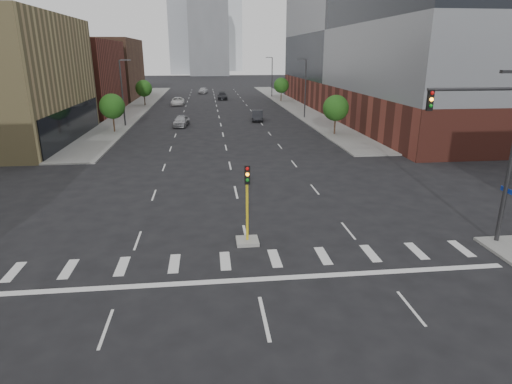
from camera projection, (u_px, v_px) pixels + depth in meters
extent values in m
plane|color=black|center=(272.00, 352.00, 14.79)|extent=(400.00, 400.00, 0.00)
cube|color=gray|center=(139.00, 106.00, 83.08)|extent=(5.00, 92.00, 0.15)
cube|color=gray|center=(291.00, 104.00, 86.32)|extent=(5.00, 92.00, 0.15)
cube|color=brown|center=(54.00, 77.00, 72.35)|extent=(20.00, 22.00, 12.00)
cube|color=brown|center=(92.00, 69.00, 96.76)|extent=(20.00, 24.00, 13.00)
cube|color=brown|center=(389.00, 98.00, 73.90)|extent=(24.00, 70.00, 5.00)
cube|color=slate|center=(396.00, 30.00, 70.51)|extent=(24.00, 70.00, 17.00)
cube|color=#B2B7BC|center=(191.00, 0.00, 211.05)|extent=(22.00, 22.00, 70.00)
cube|color=slate|center=(208.00, 26.00, 197.02)|extent=(18.00, 18.00, 44.00)
cube|color=#999993|center=(247.00, 241.00, 23.26)|extent=(1.20, 1.20, 0.20)
cylinder|color=gold|center=(247.00, 212.00, 22.74)|extent=(0.14, 0.14, 3.20)
cube|color=black|center=(247.00, 175.00, 21.92)|extent=(0.28, 0.18, 1.00)
sphere|color=red|center=(247.00, 169.00, 21.72)|extent=(0.18, 0.18, 0.18)
sphere|color=orange|center=(247.00, 174.00, 21.81)|extent=(0.18, 0.18, 0.18)
sphere|color=#0C7F19|center=(247.00, 180.00, 21.90)|extent=(0.18, 0.18, 0.18)
cylinder|color=#2D2D30|center=(511.00, 162.00, 21.94)|extent=(0.24, 0.24, 9.00)
cylinder|color=#2D2D30|center=(477.00, 89.00, 20.53)|extent=(5.00, 0.16, 0.16)
cube|color=black|center=(430.00, 100.00, 20.44)|extent=(0.28, 0.18, 1.00)
sphere|color=red|center=(432.00, 93.00, 20.22)|extent=(0.18, 0.18, 0.18)
sphere|color=orange|center=(432.00, 99.00, 20.31)|extent=(0.18, 0.18, 0.18)
sphere|color=#0C7F19|center=(431.00, 106.00, 20.40)|extent=(0.18, 0.18, 0.18)
cube|color=navy|center=(507.00, 190.00, 22.41)|extent=(0.04, 0.90, 0.25)
cylinder|color=#2D2D30|center=(305.00, 89.00, 66.84)|extent=(0.20, 0.20, 9.00)
cube|color=#2D2D30|center=(301.00, 59.00, 65.36)|extent=(1.40, 0.22, 0.15)
cylinder|color=#2D2D30|center=(272.00, 78.00, 99.91)|extent=(0.20, 0.20, 9.00)
cube|color=#2D2D30|center=(269.00, 57.00, 98.44)|extent=(1.40, 0.22, 0.15)
cylinder|color=#2D2D30|center=(122.00, 94.00, 59.20)|extent=(0.20, 0.20, 9.00)
cube|color=#2D2D30|center=(125.00, 60.00, 57.90)|extent=(1.40, 0.22, 0.15)
cylinder|color=#382619|center=(114.00, 125.00, 55.49)|extent=(0.20, 0.20, 1.75)
sphere|color=#1B4412|center=(112.00, 106.00, 54.76)|extent=(3.20, 3.20, 3.20)
cylinder|color=#382619|center=(145.00, 101.00, 83.84)|extent=(0.20, 0.20, 1.75)
sphere|color=#1B4412|center=(144.00, 88.00, 83.11)|extent=(3.20, 3.20, 3.20)
cylinder|color=#382619|center=(335.00, 127.00, 53.79)|extent=(0.20, 0.20, 1.75)
sphere|color=#1B4412|center=(336.00, 108.00, 53.05)|extent=(3.20, 3.20, 3.20)
cylinder|color=#382619|center=(281.00, 97.00, 91.59)|extent=(0.20, 0.20, 1.75)
sphere|color=#1B4412|center=(281.00, 85.00, 90.86)|extent=(3.20, 3.20, 3.20)
imported|color=#A0A1A4|center=(181.00, 121.00, 60.32)|extent=(2.46, 4.84, 1.58)
imported|color=black|center=(257.00, 116.00, 65.49)|extent=(2.08, 4.83, 1.55)
imported|color=silver|center=(178.00, 101.00, 85.42)|extent=(2.54, 5.44, 1.51)
imported|color=black|center=(222.00, 96.00, 95.77)|extent=(2.36, 5.39, 1.54)
imported|color=#B4B5B9|center=(203.00, 90.00, 110.14)|extent=(2.56, 4.96, 1.61)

